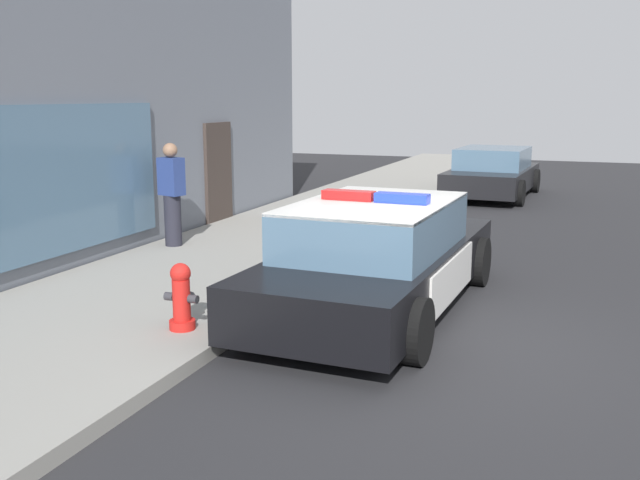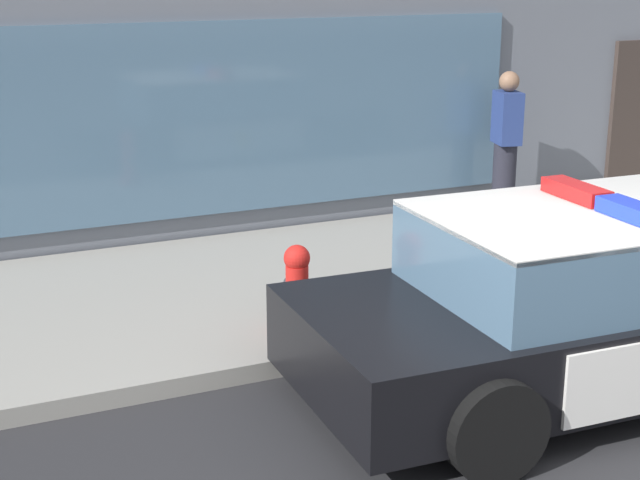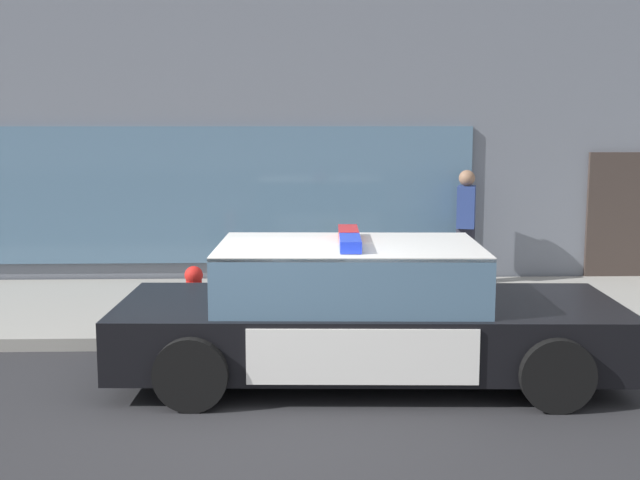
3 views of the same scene
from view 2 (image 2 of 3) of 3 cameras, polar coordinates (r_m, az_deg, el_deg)
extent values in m
plane|color=#262628|center=(6.39, 13.55, -13.32)|extent=(48.00, 48.00, 0.00)
cube|color=gray|center=(9.33, -0.58, -2.61)|extent=(48.00, 3.51, 0.15)
cube|color=slate|center=(10.03, -18.38, 6.04)|extent=(11.69, 0.08, 2.10)
cube|color=#382D28|center=(13.62, 18.59, 6.88)|extent=(1.00, 0.08, 2.10)
cube|color=black|center=(7.60, 17.27, -4.51)|extent=(5.04, 2.06, 0.60)
cube|color=silver|center=(6.63, 5.55, -5.41)|extent=(1.46, 1.88, 0.05)
cube|color=silver|center=(8.25, 12.65, -2.50)|extent=(2.09, 0.11, 0.51)
cube|color=yellow|center=(8.26, 12.59, -2.47)|extent=(0.22, 0.02, 0.26)
cube|color=slate|center=(7.30, 16.43, -0.57)|extent=(2.65, 1.77, 0.60)
cube|color=silver|center=(7.23, 16.61, 1.63)|extent=(2.65, 1.77, 0.04)
cube|color=red|center=(7.46, 15.09, 2.85)|extent=(0.23, 0.64, 0.11)
cube|color=blue|center=(6.96, 18.36, 1.60)|extent=(0.23, 0.64, 0.11)
cylinder|color=black|center=(7.56, 2.90, -5.17)|extent=(0.69, 0.25, 0.68)
cylinder|color=black|center=(6.08, 10.41, -11.10)|extent=(0.69, 0.25, 0.68)
cylinder|color=red|center=(8.01, -1.36, -4.94)|extent=(0.28, 0.28, 0.10)
cylinder|color=red|center=(7.92, -1.38, -3.09)|extent=(0.19, 0.19, 0.45)
sphere|color=red|center=(7.82, -1.39, -1.08)|extent=(0.22, 0.22, 0.22)
cylinder|color=#333338|center=(7.80, -1.40, -0.54)|extent=(0.06, 0.06, 0.05)
cylinder|color=#333338|center=(7.78, -0.96, -3.26)|extent=(0.09, 0.10, 0.09)
cylinder|color=#333338|center=(8.03, -1.78, -2.62)|extent=(0.09, 0.10, 0.09)
cylinder|color=#333338|center=(7.98, -0.38, -3.06)|extent=(0.10, 0.12, 0.12)
cylinder|color=#23232D|center=(11.76, 10.95, 3.66)|extent=(0.28, 0.28, 0.85)
cube|color=navy|center=(11.62, 11.15, 7.20)|extent=(0.35, 0.45, 0.62)
sphere|color=#8C664C|center=(11.56, 11.27, 9.30)|extent=(0.24, 0.24, 0.24)
camera|label=1|loc=(4.53, -73.35, -2.07)|focal=40.21mm
camera|label=3|loc=(4.98, 97.75, -8.66)|focal=46.12mm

